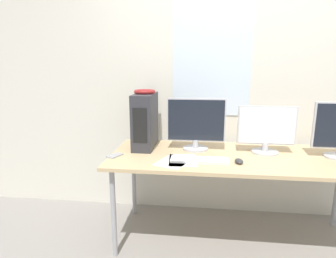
% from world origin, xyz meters
% --- Properties ---
extents(wall_back, '(8.00, 0.07, 2.70)m').
position_xyz_m(wall_back, '(-0.00, 0.95, 1.35)').
color(wall_back, beige).
rests_on(wall_back, ground_plane).
extents(desk, '(2.07, 0.82, 0.76)m').
position_xyz_m(desk, '(0.00, 0.41, 0.71)').
color(desk, tan).
rests_on(desk, ground_plane).
extents(pc_tower, '(0.17, 0.43, 0.48)m').
position_xyz_m(pc_tower, '(-0.80, 0.58, 0.99)').
color(pc_tower, '#2D2D33').
rests_on(pc_tower, desk).
extents(headphones, '(0.18, 0.18, 0.03)m').
position_xyz_m(headphones, '(-0.80, 0.59, 1.25)').
color(headphones, maroon).
rests_on(headphones, pc_tower).
extents(monitor_main, '(0.50, 0.22, 0.45)m').
position_xyz_m(monitor_main, '(-0.35, 0.55, 0.98)').
color(monitor_main, '#B7B7BC').
rests_on(monitor_main, desk).
extents(monitor_right_near, '(0.46, 0.22, 0.39)m').
position_xyz_m(monitor_right_near, '(0.23, 0.51, 0.95)').
color(monitor_right_near, '#B7B7BC').
rests_on(monitor_right_near, desk).
extents(keyboard, '(0.44, 0.14, 0.02)m').
position_xyz_m(keyboard, '(-0.31, 0.23, 0.77)').
color(keyboard, silver).
rests_on(keyboard, desk).
extents(mouse, '(0.06, 0.11, 0.03)m').
position_xyz_m(mouse, '(-0.01, 0.23, 0.77)').
color(mouse, '#2D2D2D').
rests_on(mouse, desk).
extents(cell_phone, '(0.12, 0.15, 0.01)m').
position_xyz_m(cell_phone, '(-0.99, 0.28, 0.76)').
color(cell_phone, '#99999E').
rests_on(cell_phone, desk).
extents(paper_sheet_left, '(0.30, 0.35, 0.00)m').
position_xyz_m(paper_sheet_left, '(-0.50, 0.21, 0.76)').
color(paper_sheet_left, white).
rests_on(paper_sheet_left, desk).
extents(paper_sheet_front, '(0.23, 0.31, 0.00)m').
position_xyz_m(paper_sheet_front, '(-0.44, 0.24, 0.76)').
color(paper_sheet_front, white).
rests_on(paper_sheet_front, desk).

